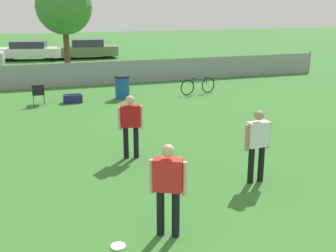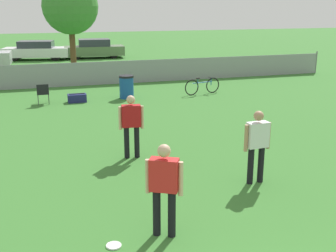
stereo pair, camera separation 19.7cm
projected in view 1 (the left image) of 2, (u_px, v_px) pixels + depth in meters
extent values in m
cube|color=gray|center=(89.00, 74.00, 19.96)|extent=(24.84, 0.03, 1.10)
cylinder|color=slate|center=(309.00, 62.00, 23.80)|extent=(0.07, 0.07, 1.21)
cylinder|color=brown|center=(67.00, 51.00, 23.14)|extent=(0.32, 0.32, 2.51)
sphere|color=#3D7F33|center=(64.00, 6.00, 22.49)|extent=(3.00, 3.00, 3.00)
cylinder|color=black|center=(251.00, 165.00, 8.93)|extent=(0.13, 0.13, 0.81)
cylinder|color=black|center=(261.00, 163.00, 9.02)|extent=(0.13, 0.13, 0.81)
cube|color=silver|center=(258.00, 134.00, 8.79)|extent=(0.47, 0.24, 0.54)
sphere|color=tan|center=(259.00, 115.00, 8.68)|extent=(0.21, 0.21, 0.21)
cylinder|color=tan|center=(247.00, 138.00, 8.71)|extent=(0.08, 0.08, 0.57)
cylinder|color=tan|center=(269.00, 135.00, 8.90)|extent=(0.08, 0.08, 0.57)
cylinder|color=black|center=(126.00, 143.00, 10.39)|extent=(0.13, 0.13, 0.81)
cylinder|color=black|center=(136.00, 142.00, 10.44)|extent=(0.13, 0.13, 0.81)
cube|color=#B21419|center=(130.00, 116.00, 10.23)|extent=(0.48, 0.28, 0.54)
sphere|color=#D8AD8C|center=(130.00, 100.00, 10.12)|extent=(0.21, 0.21, 0.21)
cylinder|color=#D8AD8C|center=(119.00, 118.00, 10.19)|extent=(0.08, 0.08, 0.57)
cylinder|color=#D8AD8C|center=(141.00, 117.00, 10.29)|extent=(0.08, 0.08, 0.57)
cylinder|color=black|center=(161.00, 212.00, 6.88)|extent=(0.13, 0.13, 0.81)
cylinder|color=black|center=(176.00, 214.00, 6.84)|extent=(0.13, 0.13, 0.81)
cube|color=red|center=(168.00, 175.00, 6.68)|extent=(0.51, 0.41, 0.54)
sphere|color=#D8AD8C|center=(168.00, 151.00, 6.57)|extent=(0.21, 0.21, 0.21)
cylinder|color=#D8AD8C|center=(152.00, 176.00, 6.74)|extent=(0.08, 0.08, 0.57)
cylinder|color=#D8AD8C|center=(185.00, 179.00, 6.64)|extent=(0.08, 0.08, 0.57)
cylinder|color=white|center=(118.00, 246.00, 6.63)|extent=(0.24, 0.24, 0.03)
torus|color=white|center=(118.00, 246.00, 6.63)|extent=(0.25, 0.25, 0.03)
cylinder|color=#333338|center=(44.00, 98.00, 16.42)|extent=(0.02, 0.02, 0.39)
cylinder|color=#333338|center=(33.00, 99.00, 16.30)|extent=(0.02, 0.02, 0.39)
cylinder|color=#333338|center=(44.00, 100.00, 16.05)|extent=(0.02, 0.02, 0.39)
cylinder|color=#333338|center=(34.00, 101.00, 15.94)|extent=(0.02, 0.02, 0.39)
cube|color=black|center=(38.00, 94.00, 16.12)|extent=(0.45, 0.45, 0.03)
cube|color=black|center=(38.00, 90.00, 15.87)|extent=(0.44, 0.03, 0.37)
torus|color=black|center=(187.00, 87.00, 17.77)|extent=(0.67, 0.18, 0.67)
torus|color=black|center=(208.00, 85.00, 18.29)|extent=(0.67, 0.18, 0.67)
cylinder|color=#195999|center=(198.00, 82.00, 17.98)|extent=(0.97, 0.24, 0.04)
cylinder|color=#195999|center=(193.00, 83.00, 17.87)|extent=(0.03, 0.03, 0.35)
cylinder|color=#195999|center=(207.00, 81.00, 18.21)|extent=(0.03, 0.03, 0.31)
cube|color=black|center=(193.00, 78.00, 17.82)|extent=(0.17, 0.09, 0.04)
cylinder|color=black|center=(207.00, 78.00, 18.16)|extent=(0.11, 0.44, 0.03)
cylinder|color=#194C99|center=(122.00, 88.00, 17.16)|extent=(0.57, 0.57, 0.86)
cylinder|color=black|center=(122.00, 77.00, 17.03)|extent=(0.60, 0.60, 0.08)
cube|color=navy|center=(73.00, 99.00, 16.47)|extent=(0.71, 0.39, 0.32)
cube|color=black|center=(72.00, 94.00, 16.43)|extent=(0.60, 0.04, 0.02)
cylinder|color=black|center=(51.00, 54.00, 30.13)|extent=(0.69, 0.31, 0.67)
cylinder|color=black|center=(48.00, 56.00, 28.75)|extent=(0.69, 0.31, 0.67)
cylinder|color=black|center=(12.00, 54.00, 29.80)|extent=(0.69, 0.31, 0.67)
cylinder|color=black|center=(7.00, 57.00, 28.42)|extent=(0.69, 0.31, 0.67)
cube|color=white|center=(29.00, 52.00, 29.22)|extent=(4.68, 2.53, 0.62)
cube|color=#2D333D|center=(29.00, 44.00, 29.07)|extent=(2.56, 1.90, 0.47)
cylinder|color=black|center=(105.00, 52.00, 31.39)|extent=(0.63, 0.22, 0.62)
cylinder|color=black|center=(107.00, 54.00, 30.05)|extent=(0.63, 0.22, 0.62)
cylinder|color=black|center=(69.00, 53.00, 30.74)|extent=(0.63, 0.22, 0.62)
cylinder|color=black|center=(70.00, 55.00, 29.41)|extent=(0.63, 0.22, 0.62)
cube|color=#59724C|center=(88.00, 51.00, 30.34)|extent=(4.32, 1.94, 0.66)
cube|color=#2D333D|center=(87.00, 43.00, 30.18)|extent=(2.29, 1.60, 0.50)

